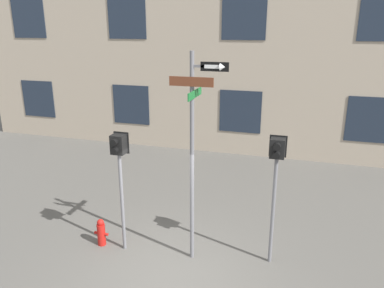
{
  "coord_description": "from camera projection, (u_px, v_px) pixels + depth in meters",
  "views": [
    {
      "loc": [
        2.4,
        -6.34,
        5.08
      ],
      "look_at": [
        0.24,
        0.78,
        2.73
      ],
      "focal_mm": 35.0,
      "sensor_mm": 36.0,
      "label": 1
    }
  ],
  "objects": [
    {
      "name": "street_sign_pole",
      "position": [
        194.0,
        144.0,
        7.79
      ],
      "size": [
        1.2,
        0.92,
        4.63
      ],
      "color": "slate",
      "rests_on": "ground_plane"
    },
    {
      "name": "fire_hydrant",
      "position": [
        101.0,
        232.0,
        9.01
      ],
      "size": [
        0.36,
        0.2,
        0.68
      ],
      "color": "red",
      "rests_on": "ground_plane"
    },
    {
      "name": "ground_plane",
      "position": [
        170.0,
        275.0,
        7.98
      ],
      "size": [
        60.0,
        60.0,
        0.0
      ],
      "primitive_type": "plane",
      "color": "#595651"
    },
    {
      "name": "pedestrian_signal_left",
      "position": [
        119.0,
        161.0,
        8.28
      ],
      "size": [
        0.36,
        0.4,
        2.86
      ],
      "color": "slate",
      "rests_on": "ground_plane"
    },
    {
      "name": "pedestrian_signal_right",
      "position": [
        276.0,
        167.0,
        7.77
      ],
      "size": [
        0.36,
        0.4,
        2.93
      ],
      "color": "slate",
      "rests_on": "ground_plane"
    }
  ]
}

